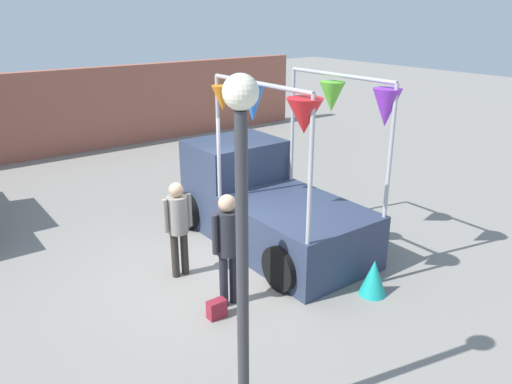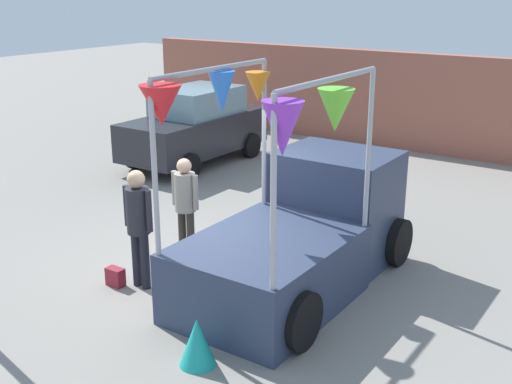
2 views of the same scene
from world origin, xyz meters
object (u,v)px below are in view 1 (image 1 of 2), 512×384
person_customer (228,239)px  handbag (217,309)px  vendor_truck (263,197)px  person_vendor (178,221)px  street_lamp (242,217)px  folded_kite_bundle_teal (373,278)px

person_customer → handbag: (-0.35, -0.20, -0.96)m
vendor_truck → person_customer: vendor_truck is taller
vendor_truck → person_vendor: vendor_truck is taller
vendor_truck → person_customer: 2.45m
vendor_truck → person_vendor: 2.07m
person_customer → street_lamp: size_ratio=0.47×
vendor_truck → street_lamp: street_lamp is taller
handbag → folded_kite_bundle_teal: size_ratio=0.47×
vendor_truck → person_customer: bearing=-139.8°
vendor_truck → handbag: size_ratio=14.82×
handbag → person_customer: bearing=29.7°
person_customer → folded_kite_bundle_teal: 2.44m
folded_kite_bundle_teal → person_vendor: bearing=132.3°
street_lamp → person_vendor: bearing=72.8°
vendor_truck → person_customer: (-1.86, -1.57, 0.24)m
vendor_truck → folded_kite_bundle_teal: (0.13, -2.71, -0.56)m
folded_kite_bundle_teal → street_lamp: bearing=-163.0°
person_customer → street_lamp: street_lamp is taller
vendor_truck → person_customer: size_ratio=2.30×
person_vendor → handbag: size_ratio=5.99×
folded_kite_bundle_teal → person_customer: bearing=150.3°
person_vendor → handbag: bearing=-97.0°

